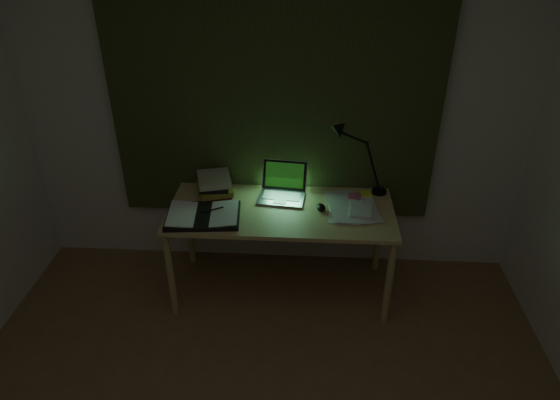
# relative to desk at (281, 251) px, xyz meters

# --- Properties ---
(wall_back) EXTENTS (3.50, 0.00, 2.50)m
(wall_back) POSITION_rel_desk_xyz_m (-0.07, 0.41, 0.91)
(wall_back) COLOR silver
(wall_back) RESTS_ON ground
(curtain) EXTENTS (2.20, 0.06, 2.00)m
(curtain) POSITION_rel_desk_xyz_m (-0.07, 0.37, 1.11)
(curtain) COLOR #272F17
(curtain) RESTS_ON wall_back
(desk) EXTENTS (1.49, 0.65, 0.68)m
(desk) POSITION_rel_desk_xyz_m (0.00, 0.00, 0.00)
(desk) COLOR #D5B873
(desk) RESTS_ON floor
(laptop) EXTENTS (0.35, 0.38, 0.22)m
(laptop) POSITION_rel_desk_xyz_m (-0.01, 0.13, 0.45)
(laptop) COLOR #B4B4B9
(laptop) RESTS_ON desk
(open_textbook) EXTENTS (0.49, 0.37, 0.04)m
(open_textbook) POSITION_rel_desk_xyz_m (-0.49, -0.13, 0.36)
(open_textbook) COLOR white
(open_textbook) RESTS_ON desk
(book_stack) EXTENTS (0.27, 0.30, 0.14)m
(book_stack) POSITION_rel_desk_xyz_m (-0.46, 0.18, 0.41)
(book_stack) COLOR white
(book_stack) RESTS_ON desk
(loose_papers) EXTENTS (0.33, 0.34, 0.02)m
(loose_papers) POSITION_rel_desk_xyz_m (0.48, 0.03, 0.35)
(loose_papers) COLOR silver
(loose_papers) RESTS_ON desk
(mouse) EXTENTS (0.07, 0.10, 0.03)m
(mouse) POSITION_rel_desk_xyz_m (0.26, 0.01, 0.36)
(mouse) COLOR black
(mouse) RESTS_ON desk
(sticky_yellow) EXTENTS (0.08, 0.08, 0.02)m
(sticky_yellow) POSITION_rel_desk_xyz_m (0.58, 0.22, 0.35)
(sticky_yellow) COLOR #FBFF35
(sticky_yellow) RESTS_ON desk
(sticky_pink) EXTENTS (0.10, 0.10, 0.02)m
(sticky_pink) POSITION_rel_desk_xyz_m (0.49, 0.18, 0.35)
(sticky_pink) COLOR #E4588A
(sticky_pink) RESTS_ON desk
(desk_lamp) EXTENTS (0.38, 0.31, 0.55)m
(desk_lamp) POSITION_rel_desk_xyz_m (0.67, 0.26, 0.61)
(desk_lamp) COLOR black
(desk_lamp) RESTS_ON desk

